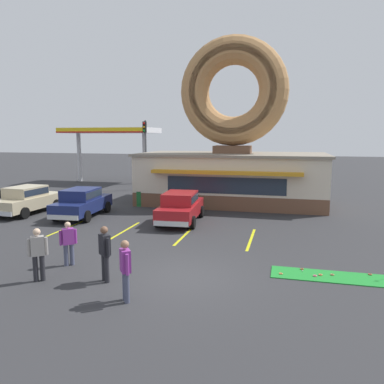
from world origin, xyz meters
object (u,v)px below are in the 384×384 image
object	(u,v)px
pedestrian_blue_sweater_man	(125,268)
pedestrian_hooded_kid	(105,251)
car_champagne	(27,199)
pedestrian_clipboard_woman	(68,242)
golf_ball	(302,271)
car_red	(181,206)
traffic_light_pole	(145,146)
trash_bin	(140,198)
car_navy	(82,201)
pedestrian_leather_jacket_man	(38,252)

from	to	relation	value
pedestrian_blue_sweater_man	pedestrian_hooded_kid	distance (m)	1.67
car_champagne	pedestrian_clipboard_woman	xyz separation A→B (m)	(7.37, -7.39, -0.02)
golf_ball	pedestrian_hooded_kid	world-z (taller)	pedestrian_hooded_kid
car_red	traffic_light_pole	xyz separation A→B (m)	(-6.24, 11.15, 2.84)
trash_bin	pedestrian_blue_sweater_man	bearing A→B (deg)	-69.51
car_champagne	car_red	bearing A→B (deg)	-0.23
car_red	traffic_light_pole	world-z (taller)	traffic_light_pole
car_navy	trash_bin	size ratio (longest dim) A/B	4.79
pedestrian_leather_jacket_man	traffic_light_pole	bearing A→B (deg)	101.83
car_champagne	pedestrian_leather_jacket_man	world-z (taller)	pedestrian_leather_jacket_man
traffic_light_pole	car_red	bearing A→B (deg)	-60.78
car_champagne	pedestrian_leather_jacket_man	xyz separation A→B (m)	(7.28, -8.90, 0.06)
car_champagne	traffic_light_pole	world-z (taller)	traffic_light_pole
car_champagne	pedestrian_hooded_kid	xyz separation A→B (m)	(9.30, -8.43, 0.11)
pedestrian_blue_sweater_man	traffic_light_pole	bearing A→B (deg)	109.71
car_navy	car_red	bearing A→B (deg)	0.33
car_navy	pedestrian_blue_sweater_man	distance (m)	11.76
car_navy	car_red	distance (m)	5.72
trash_bin	golf_ball	bearing A→B (deg)	-45.37
trash_bin	pedestrian_clipboard_woman	bearing A→B (deg)	-80.52
golf_ball	car_red	xyz separation A→B (m)	(-5.94, 6.07, 0.82)
pedestrian_hooded_kid	traffic_light_pole	world-z (taller)	traffic_light_pole
car_navy	car_red	size ratio (longest dim) A/B	1.00
golf_ball	car_champagne	bearing A→B (deg)	158.21
traffic_light_pole	golf_ball	bearing A→B (deg)	-54.73
pedestrian_leather_jacket_man	trash_bin	size ratio (longest dim) A/B	1.73
pedestrian_blue_sweater_man	pedestrian_leather_jacket_man	xyz separation A→B (m)	(-3.22, 0.68, -0.02)
golf_ball	trash_bin	distance (m)	13.89
pedestrian_leather_jacket_man	traffic_light_pole	size ratio (longest dim) A/B	0.29
golf_ball	pedestrian_clipboard_woman	bearing A→B (deg)	-170.70
golf_ball	trash_bin	bearing A→B (deg)	134.63
pedestrian_hooded_kid	trash_bin	world-z (taller)	pedestrian_hooded_kid
pedestrian_blue_sweater_man	pedestrian_clipboard_woman	size ratio (longest dim) A/B	1.11
car_navy	pedestrian_hooded_kid	xyz separation A→B (m)	(5.70, -8.36, 0.11)
golf_ball	pedestrian_leather_jacket_man	xyz separation A→B (m)	(-7.98, -2.80, 0.88)
car_red	pedestrian_blue_sweater_man	size ratio (longest dim) A/B	2.71
pedestrian_clipboard_woman	traffic_light_pole	xyz separation A→B (m)	(-4.29, 18.50, 2.86)
pedestrian_hooded_kid	traffic_light_pole	size ratio (longest dim) A/B	0.30
golf_ball	car_red	distance (m)	8.53
pedestrian_clipboard_woman	trash_bin	distance (m)	11.33
golf_ball	pedestrian_clipboard_woman	world-z (taller)	pedestrian_clipboard_woman
car_champagne	pedestrian_hooded_kid	bearing A→B (deg)	-42.19
car_champagne	golf_ball	bearing A→B (deg)	-21.79
car_navy	car_red	xyz separation A→B (m)	(5.72, 0.03, 0.00)
trash_bin	traffic_light_pole	world-z (taller)	traffic_light_pole
car_navy	golf_ball	bearing A→B (deg)	-27.36
car_red	pedestrian_hooded_kid	world-z (taller)	pedestrian_hooded_kid
car_red	pedestrian_clipboard_woman	xyz separation A→B (m)	(-1.95, -7.36, -0.02)
car_navy	pedestrian_hooded_kid	world-z (taller)	pedestrian_hooded_kid
car_navy	traffic_light_pole	world-z (taller)	traffic_light_pole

